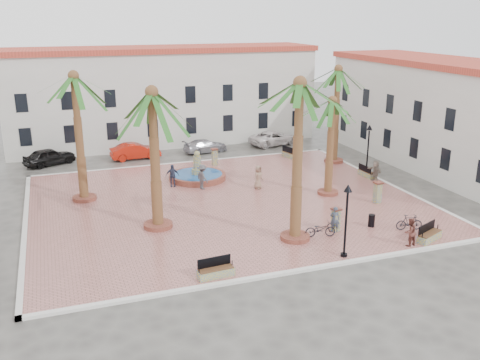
# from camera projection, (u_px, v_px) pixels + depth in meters

# --- Properties ---
(ground) EXTENTS (120.00, 120.00, 0.00)m
(ground) POSITION_uv_depth(u_px,v_px,m) (226.00, 204.00, 36.92)
(ground) COLOR #56544F
(ground) RESTS_ON ground
(plaza) EXTENTS (26.00, 22.00, 0.15)m
(plaza) POSITION_uv_depth(u_px,v_px,m) (226.00, 202.00, 36.90)
(plaza) COLOR #B26A63
(plaza) RESTS_ON ground
(kerb_n) EXTENTS (26.30, 0.30, 0.16)m
(kerb_n) POSITION_uv_depth(u_px,v_px,m) (187.00, 163.00, 46.79)
(kerb_n) COLOR silver
(kerb_n) RESTS_ON ground
(kerb_s) EXTENTS (26.30, 0.30, 0.16)m
(kerb_s) POSITION_uv_depth(u_px,v_px,m) (295.00, 271.00, 27.01)
(kerb_s) COLOR silver
(kerb_s) RESTS_ON ground
(kerb_e) EXTENTS (0.30, 22.30, 0.16)m
(kerb_e) POSITION_uv_depth(u_px,v_px,m) (387.00, 183.00, 41.07)
(kerb_e) COLOR silver
(kerb_e) RESTS_ON ground
(kerb_w) EXTENTS (0.30, 22.30, 0.16)m
(kerb_w) POSITION_uv_depth(u_px,v_px,m) (25.00, 226.00, 32.72)
(kerb_w) COLOR silver
(kerb_w) RESTS_ON ground
(building_north) EXTENTS (30.40, 7.40, 9.50)m
(building_north) POSITION_uv_depth(u_px,v_px,m) (164.00, 95.00, 53.48)
(building_north) COLOR silver
(building_north) RESTS_ON ground
(building_east) EXTENTS (7.40, 26.40, 9.00)m
(building_east) POSITION_uv_depth(u_px,v_px,m) (450.00, 116.00, 43.80)
(building_east) COLOR silver
(building_east) RESTS_ON ground
(fountain) EXTENTS (4.41, 4.41, 2.28)m
(fountain) POSITION_uv_depth(u_px,v_px,m) (198.00, 175.00, 41.80)
(fountain) COLOR brown
(fountain) RESTS_ON plaza
(palm_nw) EXTENTS (5.32, 5.32, 8.91)m
(palm_nw) POSITION_uv_depth(u_px,v_px,m) (75.00, 90.00, 35.00)
(palm_nw) COLOR brown
(palm_nw) RESTS_ON plaza
(palm_sw) EXTENTS (5.67, 5.67, 8.58)m
(palm_sw) POSITION_uv_depth(u_px,v_px,m) (152.00, 109.00, 30.31)
(palm_sw) COLOR brown
(palm_sw) RESTS_ON plaza
(palm_s) EXTENTS (5.53, 5.53, 9.30)m
(palm_s) POSITION_uv_depth(u_px,v_px,m) (299.00, 101.00, 28.38)
(palm_s) COLOR brown
(palm_s) RESTS_ON plaza
(palm_e) EXTENTS (4.84, 4.84, 7.06)m
(palm_e) POSITION_uv_depth(u_px,v_px,m) (332.00, 112.00, 36.71)
(palm_e) COLOR brown
(palm_e) RESTS_ON plaza
(palm_ne) EXTENTS (5.34, 5.34, 8.39)m
(palm_ne) POSITION_uv_depth(u_px,v_px,m) (338.00, 80.00, 44.66)
(palm_ne) COLOR brown
(palm_ne) RESTS_ON plaza
(bench_s) EXTENTS (1.89, 0.71, 0.97)m
(bench_s) POSITION_uv_depth(u_px,v_px,m) (216.00, 272.00, 26.24)
(bench_s) COLOR gray
(bench_s) RESTS_ON plaza
(bench_se) EXTENTS (1.95, 1.28, 0.99)m
(bench_se) POSITION_uv_depth(u_px,v_px,m) (429.00, 236.00, 30.48)
(bench_se) COLOR gray
(bench_se) RESTS_ON plaza
(bench_e) EXTENTS (0.60, 1.77, 0.92)m
(bench_e) POSITION_uv_depth(u_px,v_px,m) (366.00, 173.00, 42.49)
(bench_e) COLOR gray
(bench_e) RESTS_ON plaza
(bench_ne) EXTENTS (1.04, 2.03, 1.03)m
(bench_ne) POSITION_uv_depth(u_px,v_px,m) (291.00, 155.00, 48.03)
(bench_ne) COLOR gray
(bench_ne) RESTS_ON plaza
(lamppost_s) EXTENTS (0.44, 0.44, 4.04)m
(lamppost_s) POSITION_uv_depth(u_px,v_px,m) (347.00, 208.00, 27.73)
(lamppost_s) COLOR black
(lamppost_s) RESTS_ON plaza
(lamppost_e) EXTENTS (0.45, 0.45, 4.18)m
(lamppost_e) POSITION_uv_depth(u_px,v_px,m) (368.00, 142.00, 41.80)
(lamppost_e) COLOR black
(lamppost_e) RESTS_ON plaza
(bollard_se) EXTENTS (0.61, 0.61, 1.43)m
(bollard_se) POSITION_uv_depth(u_px,v_px,m) (336.00, 219.00, 31.68)
(bollard_se) COLOR gray
(bollard_se) RESTS_ON plaza
(bollard_n) EXTENTS (0.53, 0.53, 1.46)m
(bollard_n) POSITION_uv_depth(u_px,v_px,m) (215.00, 157.00, 45.49)
(bollard_n) COLOR gray
(bollard_n) RESTS_ON plaza
(bollard_e) EXTENTS (0.59, 0.59, 1.48)m
(bollard_e) POSITION_uv_depth(u_px,v_px,m) (378.00, 192.00, 36.43)
(bollard_e) COLOR gray
(bollard_e) RESTS_ON plaza
(litter_bin) EXTENTS (0.39, 0.39, 0.76)m
(litter_bin) POSITION_uv_depth(u_px,v_px,m) (371.00, 220.00, 32.44)
(litter_bin) COLOR black
(litter_bin) RESTS_ON plaza
(cyclist_a) EXTENTS (0.68, 0.57, 1.59)m
(cyclist_a) POSITION_uv_depth(u_px,v_px,m) (335.00, 219.00, 31.50)
(cyclist_a) COLOR #364052
(cyclist_a) RESTS_ON plaza
(bicycle_a) EXTENTS (1.86, 1.02, 0.93)m
(bicycle_a) POSITION_uv_depth(u_px,v_px,m) (320.00, 229.00, 30.92)
(bicycle_a) COLOR black
(bicycle_a) RESTS_ON plaza
(cyclist_b) EXTENTS (0.87, 0.73, 1.61)m
(cyclist_b) POSITION_uv_depth(u_px,v_px,m) (410.00, 232.00, 29.63)
(cyclist_b) COLOR #5A2A23
(cyclist_b) RESTS_ON plaza
(bicycle_b) EXTENTS (1.66, 0.84, 0.96)m
(bicycle_b) POSITION_uv_depth(u_px,v_px,m) (409.00, 222.00, 31.88)
(bicycle_b) COLOR black
(bicycle_b) RESTS_ON plaza
(pedestrian_fountain_a) EXTENTS (1.02, 0.95, 1.75)m
(pedestrian_fountain_a) POSITION_uv_depth(u_px,v_px,m) (258.00, 177.00, 39.38)
(pedestrian_fountain_a) COLOR #906F5B
(pedestrian_fountain_a) RESTS_ON plaza
(pedestrian_fountain_b) EXTENTS (1.03, 0.51, 1.70)m
(pedestrian_fountain_b) POSITION_uv_depth(u_px,v_px,m) (172.00, 175.00, 39.89)
(pedestrian_fountain_b) COLOR #313954
(pedestrian_fountain_b) RESTS_ON plaza
(pedestrian_north) EXTENTS (1.01, 1.35, 1.85)m
(pedestrian_north) POSITION_uv_depth(u_px,v_px,m) (202.00, 177.00, 39.27)
(pedestrian_north) COLOR #444348
(pedestrian_north) RESTS_ON plaza
(pedestrian_east) EXTENTS (0.68, 1.58, 1.65)m
(pedestrian_east) POSITION_uv_depth(u_px,v_px,m) (376.00, 171.00, 41.16)
(pedestrian_east) COLOR gray
(pedestrian_east) RESTS_ON plaza
(car_black) EXTENTS (4.71, 3.39, 1.49)m
(car_black) POSITION_uv_depth(u_px,v_px,m) (50.00, 157.00, 46.17)
(car_black) COLOR black
(car_black) RESTS_ON ground
(car_red) EXTENTS (4.51, 1.82, 1.46)m
(car_red) POSITION_uv_depth(u_px,v_px,m) (135.00, 151.00, 48.08)
(car_red) COLOR #B41C0D
(car_red) RESTS_ON ground
(car_silver) EXTENTS (4.44, 2.37, 1.23)m
(car_silver) POSITION_uv_depth(u_px,v_px,m) (205.00, 146.00, 50.47)
(car_silver) COLOR #A8A7AF
(car_silver) RESTS_ON ground
(car_white) EXTENTS (5.48, 3.48, 1.41)m
(car_white) POSITION_uv_depth(u_px,v_px,m) (274.00, 138.00, 53.27)
(car_white) COLOR silver
(car_white) RESTS_ON ground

